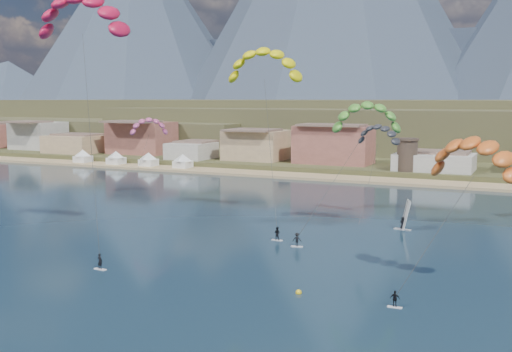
{
  "coord_description": "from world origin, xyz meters",
  "views": [
    {
      "loc": [
        35.46,
        -44.15,
        20.76
      ],
      "look_at": [
        0.0,
        32.0,
        10.0
      ],
      "focal_mm": 42.58,
      "sensor_mm": 36.0,
      "label": 1
    }
  ],
  "objects_px": {
    "kitesurfer_yellow": "(264,60)",
    "kitesurfer_green": "(366,113)",
    "watchtower": "(407,154)",
    "buoy": "(299,293)",
    "kitesurfer_red": "(82,9)",
    "kitesurfer_orange": "(475,151)",
    "windsurfer": "(404,220)"
  },
  "relations": [
    {
      "from": "kitesurfer_yellow",
      "to": "kitesurfer_green",
      "type": "height_order",
      "value": "kitesurfer_yellow"
    },
    {
      "from": "watchtower",
      "to": "buoy",
      "type": "xyz_separation_m",
      "value": [
        8.08,
        -99.26,
        -6.26
      ]
    },
    {
      "from": "kitesurfer_yellow",
      "to": "kitesurfer_red",
      "type": "bearing_deg",
      "value": -121.99
    },
    {
      "from": "kitesurfer_orange",
      "to": "windsurfer",
      "type": "distance_m",
      "value": 32.74
    },
    {
      "from": "kitesurfer_yellow",
      "to": "kitesurfer_green",
      "type": "distance_m",
      "value": 19.81
    },
    {
      "from": "windsurfer",
      "to": "kitesurfer_orange",
      "type": "bearing_deg",
      "value": -65.05
    },
    {
      "from": "watchtower",
      "to": "windsurfer",
      "type": "height_order",
      "value": "watchtower"
    },
    {
      "from": "kitesurfer_yellow",
      "to": "kitesurfer_green",
      "type": "relative_size",
      "value": 1.35
    },
    {
      "from": "kitesurfer_orange",
      "to": "kitesurfer_yellow",
      "type": "bearing_deg",
      "value": 145.34
    },
    {
      "from": "watchtower",
      "to": "kitesurfer_orange",
      "type": "xyz_separation_m",
      "value": [
        24.39,
        -89.47,
        8.76
      ]
    },
    {
      "from": "watchtower",
      "to": "windsurfer",
      "type": "xyz_separation_m",
      "value": [
        11.82,
        -62.47,
        -4.85
      ]
    },
    {
      "from": "kitesurfer_yellow",
      "to": "kitesurfer_orange",
      "type": "height_order",
      "value": "kitesurfer_yellow"
    },
    {
      "from": "kitesurfer_yellow",
      "to": "kitesurfer_green",
      "type": "bearing_deg",
      "value": -4.28
    },
    {
      "from": "kitesurfer_green",
      "to": "windsurfer",
      "type": "relative_size",
      "value": 4.88
    },
    {
      "from": "kitesurfer_yellow",
      "to": "windsurfer",
      "type": "distance_m",
      "value": 34.7
    },
    {
      "from": "kitesurfer_orange",
      "to": "windsurfer",
      "type": "bearing_deg",
      "value": 114.95
    },
    {
      "from": "watchtower",
      "to": "windsurfer",
      "type": "bearing_deg",
      "value": -79.28
    },
    {
      "from": "kitesurfer_yellow",
      "to": "buoy",
      "type": "bearing_deg",
      "value": -60.47
    },
    {
      "from": "kitesurfer_orange",
      "to": "buoy",
      "type": "relative_size",
      "value": 28.81
    },
    {
      "from": "watchtower",
      "to": "kitesurfer_yellow",
      "type": "relative_size",
      "value": 0.27
    },
    {
      "from": "kitesurfer_orange",
      "to": "windsurfer",
      "type": "height_order",
      "value": "kitesurfer_orange"
    },
    {
      "from": "kitesurfer_red",
      "to": "kitesurfer_green",
      "type": "xyz_separation_m",
      "value": [
        33.92,
        24.46,
        -14.51
      ]
    },
    {
      "from": "watchtower",
      "to": "kitesurfer_green",
      "type": "bearing_deg",
      "value": -84.57
    },
    {
      "from": "kitesurfer_yellow",
      "to": "kitesurfer_orange",
      "type": "relative_size",
      "value": 1.64
    },
    {
      "from": "kitesurfer_red",
      "to": "buoy",
      "type": "bearing_deg",
      "value": -13.89
    },
    {
      "from": "kitesurfer_orange",
      "to": "watchtower",
      "type": "bearing_deg",
      "value": 105.25
    },
    {
      "from": "windsurfer",
      "to": "buoy",
      "type": "xyz_separation_m",
      "value": [
        -3.74,
        -36.79,
        -1.41
      ]
    },
    {
      "from": "watchtower",
      "to": "kitesurfer_yellow",
      "type": "distance_m",
      "value": 68.84
    },
    {
      "from": "kitesurfer_orange",
      "to": "kitesurfer_red",
      "type": "bearing_deg",
      "value": -178.95
    },
    {
      "from": "watchtower",
      "to": "buoy",
      "type": "bearing_deg",
      "value": -85.34
    },
    {
      "from": "kitesurfer_yellow",
      "to": "windsurfer",
      "type": "xyz_separation_m",
      "value": [
        23.36,
        2.16,
        -25.56
      ]
    },
    {
      "from": "watchtower",
      "to": "kitesurfer_orange",
      "type": "distance_m",
      "value": 93.15
    }
  ]
}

